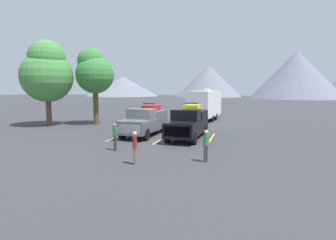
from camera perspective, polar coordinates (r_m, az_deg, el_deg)
ground_plane at (r=19.88m, az=-1.20°, el=-3.94°), size 240.00×240.00×0.00m
pickup_truck_a at (r=21.26m, az=-4.84°, el=-0.12°), size 2.36×5.57×2.48m
pickup_truck_b at (r=19.98m, az=4.37°, el=-0.46°), size 2.34×5.75×2.59m
lot_stripe_a at (r=21.61m, az=-9.66°, el=-3.16°), size 0.12×5.50×0.01m
lot_stripe_b at (r=20.38m, az=-0.77°, el=-3.66°), size 0.12×5.50×0.01m
lot_stripe_c at (r=19.69m, az=9.02°, el=-4.11°), size 0.12×5.50×0.01m
camper_trailer_a at (r=30.86m, az=7.77°, el=3.44°), size 3.19×8.12×3.67m
person_a at (r=13.59m, az=8.05°, el=-4.98°), size 0.28×0.33×1.63m
person_b at (r=13.16m, az=-7.06°, el=-5.39°), size 0.25×0.35×1.62m
person_c at (r=16.26m, az=-11.15°, el=-3.12°), size 0.30×0.30×1.63m
tree_a at (r=28.48m, az=-15.43°, el=9.84°), size 3.80×3.80×7.71m
tree_b at (r=29.01m, az=-24.27°, el=9.23°), size 4.96×4.96×8.29m
mountain_ridge at (r=111.40m, az=19.04°, el=8.29°), size 129.29×41.72×17.01m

